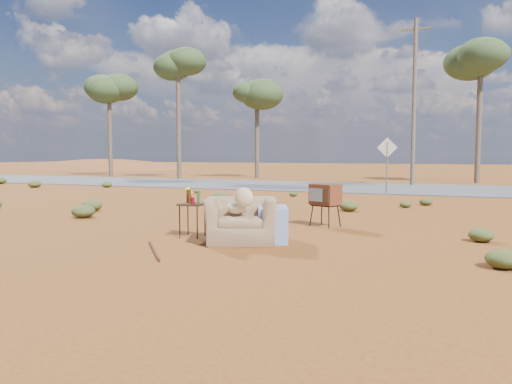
% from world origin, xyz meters
% --- Properties ---
extents(ground, '(140.00, 140.00, 0.00)m').
position_xyz_m(ground, '(0.00, 0.00, 0.00)').
color(ground, brown).
rests_on(ground, ground).
extents(highway, '(140.00, 7.00, 0.04)m').
position_xyz_m(highway, '(0.00, 15.00, 0.02)').
color(highway, '#565659').
rests_on(highway, ground).
extents(dirt_mound, '(26.00, 18.00, 2.00)m').
position_xyz_m(dirt_mound, '(-30.00, 34.00, 0.00)').
color(dirt_mound, brown).
rests_on(dirt_mound, ground).
extents(armchair, '(1.58, 1.38, 1.06)m').
position_xyz_m(armchair, '(0.64, 0.17, 0.50)').
color(armchair, '#856748').
rests_on(armchair, ground).
extents(tv_unit, '(0.70, 0.64, 0.92)m').
position_xyz_m(tv_unit, '(1.45, 2.57, 0.68)').
color(tv_unit, black).
rests_on(tv_unit, ground).
extents(side_table, '(0.48, 0.48, 0.91)m').
position_xyz_m(side_table, '(-0.56, 0.33, 0.66)').
color(side_table, '#372414').
rests_on(side_table, ground).
extents(rusty_bar, '(1.02, 1.24, 0.04)m').
position_xyz_m(rusty_bar, '(-0.40, -1.18, 0.02)').
color(rusty_bar, '#491C13').
rests_on(rusty_bar, ground).
extents(road_sign, '(0.78, 0.06, 2.19)m').
position_xyz_m(road_sign, '(1.50, 12.00, 1.50)').
color(road_sign, brown).
rests_on(road_sign, ground).
extents(eucalyptus_far_left, '(3.20, 3.20, 7.10)m').
position_xyz_m(eucalyptus_far_left, '(-18.00, 20.00, 5.94)').
color(eucalyptus_far_left, brown).
rests_on(eucalyptus_far_left, ground).
extents(eucalyptus_left, '(3.20, 3.20, 8.10)m').
position_xyz_m(eucalyptus_left, '(-12.00, 19.00, 6.92)').
color(eucalyptus_left, brown).
rests_on(eucalyptus_left, ground).
extents(eucalyptus_near_left, '(3.20, 3.20, 6.60)m').
position_xyz_m(eucalyptus_near_left, '(-8.00, 22.00, 5.45)').
color(eucalyptus_near_left, brown).
rests_on(eucalyptus_near_left, ground).
extents(eucalyptus_center, '(3.20, 3.20, 7.60)m').
position_xyz_m(eucalyptus_center, '(5.00, 21.00, 6.43)').
color(eucalyptus_center, brown).
rests_on(eucalyptus_center, ground).
extents(utility_pole_center, '(1.40, 0.20, 8.00)m').
position_xyz_m(utility_pole_center, '(2.00, 17.50, 4.15)').
color(utility_pole_center, brown).
rests_on(utility_pole_center, ground).
extents(scrub_patch, '(17.49, 8.07, 0.33)m').
position_xyz_m(scrub_patch, '(-0.82, 4.41, 0.14)').
color(scrub_patch, '#525826').
rests_on(scrub_patch, ground).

